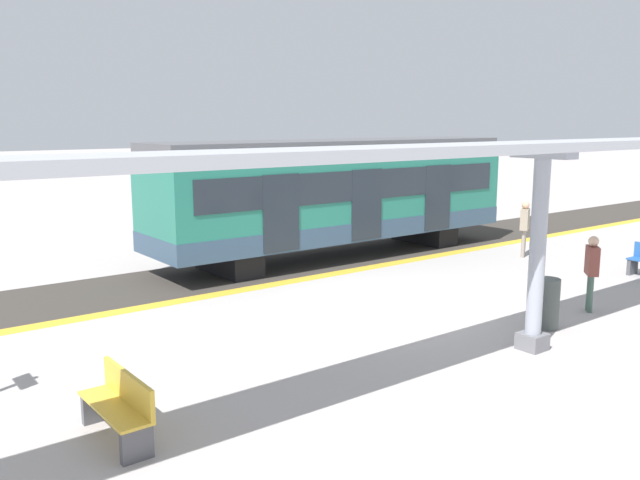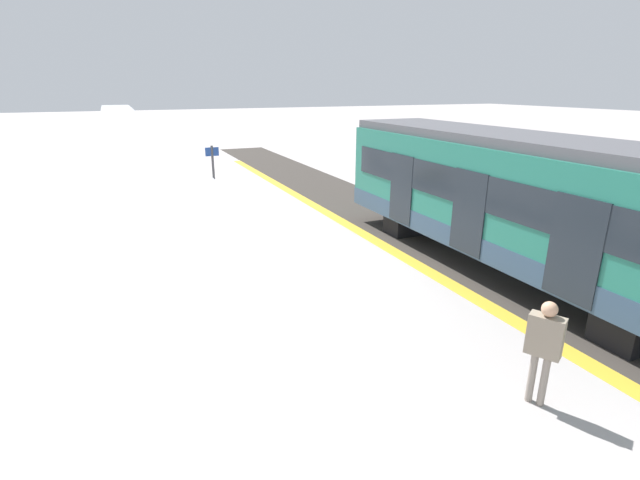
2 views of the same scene
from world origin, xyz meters
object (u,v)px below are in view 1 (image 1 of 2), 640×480
at_px(canopy_pillar_second, 538,251).
at_px(passenger_waiting_near_edge, 525,222).
at_px(train_near_carriage, 338,196).
at_px(passenger_by_the_benches, 592,265).
at_px(bench_mid_platform, 120,406).
at_px(trash_bin, 547,303).

height_order(canopy_pillar_second, passenger_waiting_near_edge, canopy_pillar_second).
distance_m(train_near_carriage, canopy_pillar_second, 8.92).
bearing_deg(train_near_carriage, passenger_by_the_benches, 4.15).
bearing_deg(passenger_by_the_benches, passenger_waiting_near_edge, 139.33).
height_order(bench_mid_platform, passenger_waiting_near_edge, passenger_waiting_near_edge).
distance_m(canopy_pillar_second, trash_bin, 1.90).
xyz_separation_m(train_near_carriage, passenger_waiting_near_edge, (3.50, 4.33, -0.77)).
relative_size(bench_mid_platform, passenger_by_the_benches, 0.92).
xyz_separation_m(train_near_carriage, bench_mid_platform, (7.40, -9.51, -1.38)).
distance_m(trash_bin, passenger_waiting_near_edge, 7.12).
bearing_deg(bench_mid_platform, trash_bin, 85.94).
xyz_separation_m(canopy_pillar_second, bench_mid_platform, (-1.18, -7.06, -1.34)).
height_order(trash_bin, passenger_waiting_near_edge, passenger_waiting_near_edge).
height_order(train_near_carriage, passenger_by_the_benches, train_near_carriage).
height_order(train_near_carriage, bench_mid_platform, train_near_carriage).
bearing_deg(canopy_pillar_second, bench_mid_platform, -99.46).
xyz_separation_m(trash_bin, passenger_waiting_near_edge, (-4.49, 5.50, 0.55)).
relative_size(trash_bin, passenger_by_the_benches, 0.61).
distance_m(canopy_pillar_second, bench_mid_platform, 7.29).
bearing_deg(canopy_pillar_second, train_near_carriage, 164.10).
distance_m(canopy_pillar_second, passenger_waiting_near_edge, 8.49).
bearing_deg(trash_bin, passenger_by_the_benches, 93.86).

